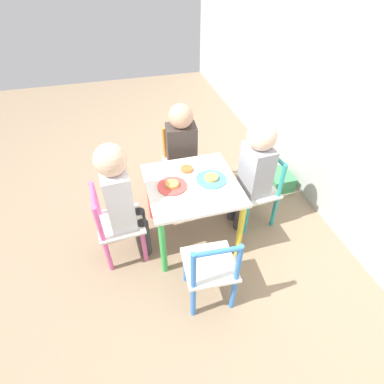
% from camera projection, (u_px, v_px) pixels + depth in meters
% --- Properties ---
extents(ground_plane, '(6.00, 6.00, 0.00)m').
position_uv_depth(ground_plane, '(192.00, 234.00, 2.02)').
color(ground_plane, '#8C755B').
extents(kids_table, '(0.53, 0.53, 0.44)m').
position_uv_depth(kids_table, '(192.00, 193.00, 1.78)').
color(kids_table, silver).
rests_on(kids_table, ground_plane).
extents(chair_pink, '(0.28, 0.28, 0.51)m').
position_uv_depth(chair_pink, '(116.00, 225.00, 1.74)').
color(chair_pink, silver).
rests_on(chair_pink, ground_plane).
extents(chair_teal, '(0.28, 0.28, 0.51)m').
position_uv_depth(chair_teal, '(258.00, 191.00, 1.98)').
color(chair_teal, silver).
rests_on(chair_teal, ground_plane).
extents(chair_orange, '(0.28, 0.28, 0.51)m').
position_uv_depth(chair_orange, '(181.00, 164.00, 2.21)').
color(chair_orange, silver).
rests_on(chair_orange, ground_plane).
extents(chair_blue, '(0.28, 0.28, 0.51)m').
position_uv_depth(chair_blue, '(210.00, 270.00, 1.51)').
color(chair_blue, silver).
rests_on(chair_blue, ground_plane).
extents(child_front, '(0.21, 0.22, 0.78)m').
position_uv_depth(child_front, '(121.00, 194.00, 1.61)').
color(child_front, '#38383D').
rests_on(child_front, ground_plane).
extents(child_back, '(0.21, 0.23, 0.76)m').
position_uv_depth(child_back, '(254.00, 167.00, 1.83)').
color(child_back, '#38383D').
rests_on(child_back, ground_plane).
extents(child_left, '(0.22, 0.21, 0.74)m').
position_uv_depth(child_left, '(182.00, 147.00, 2.04)').
color(child_left, '#38383D').
rests_on(child_left, ground_plane).
extents(plate_front, '(0.17, 0.17, 0.03)m').
position_uv_depth(plate_front, '(172.00, 186.00, 1.70)').
color(plate_front, '#E54C47').
rests_on(plate_front, kids_table).
extents(plate_back, '(0.18, 0.18, 0.03)m').
position_uv_depth(plate_back, '(211.00, 179.00, 1.75)').
color(plate_back, '#4C9EE0').
rests_on(plate_back, kids_table).
extents(plate_left, '(0.17, 0.17, 0.03)m').
position_uv_depth(plate_left, '(187.00, 170.00, 1.81)').
color(plate_left, white).
rests_on(plate_left, kids_table).
extents(storage_bin, '(0.22, 0.18, 0.12)m').
position_uv_depth(storage_bin, '(279.00, 180.00, 2.37)').
color(storage_bin, '#3D8E56').
rests_on(storage_bin, ground_plane).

